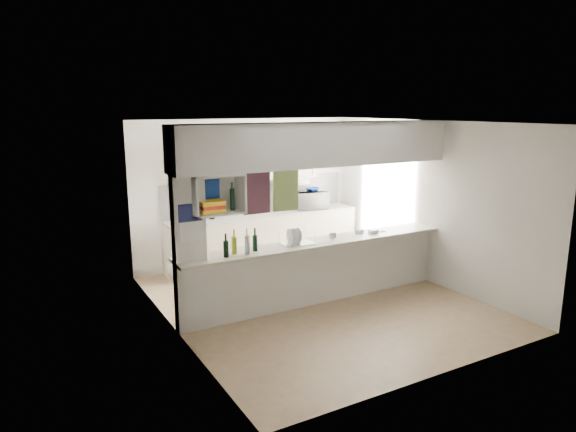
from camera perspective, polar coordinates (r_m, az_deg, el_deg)
floor at (r=7.64m, az=3.23°, el=-9.50°), size 4.80×4.80×0.00m
ceiling at (r=7.11m, az=3.48°, el=10.37°), size 4.80×4.80×0.00m
wall_back at (r=9.34m, az=-4.64°, el=2.75°), size 4.20×0.00×4.20m
wall_left at (r=6.40m, az=-12.67°, el=-1.85°), size 0.00×4.80×4.80m
wall_right at (r=8.57m, az=15.26°, el=1.51°), size 0.00×4.80×4.80m
servery_partition at (r=7.11m, az=2.21°, el=2.76°), size 4.20×0.50×2.60m
cubby_shelf at (r=6.43m, az=-8.14°, el=2.12°), size 0.65×0.35×0.50m
kitchen_run at (r=9.26m, az=-3.01°, el=-0.30°), size 3.60×0.63×2.24m
microwave at (r=9.65m, az=2.55°, el=1.79°), size 0.68×0.54×0.33m
bowl at (r=9.64m, az=2.73°, el=2.98°), size 0.25×0.25×0.06m
dish_rack at (r=7.20m, az=0.97°, el=-2.39°), size 0.46×0.36×0.23m
cup at (r=7.41m, az=4.99°, el=-2.26°), size 0.12×0.12×0.09m
wine_bottles at (r=6.72m, az=-5.26°, el=-3.21°), size 0.52×0.15×0.34m
plastic_tubs at (r=7.89m, az=8.62°, el=-1.69°), size 0.49×0.21×0.07m
utensil_jar at (r=8.87m, az=-8.48°, el=0.11°), size 0.10×0.10×0.14m
knife_block at (r=9.20m, az=-3.88°, el=0.91°), size 0.12×0.10×0.22m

